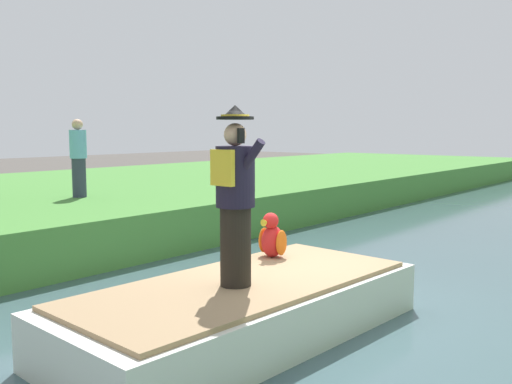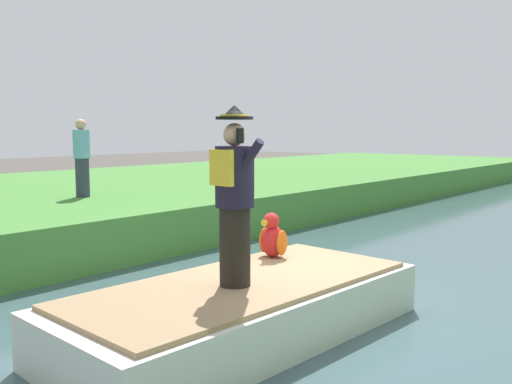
# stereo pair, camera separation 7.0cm
# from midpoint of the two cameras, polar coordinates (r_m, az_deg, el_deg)

# --- Properties ---
(ground_plane) EXTENTS (80.00, 80.00, 0.00)m
(ground_plane) POSITION_cam_midpoint_polar(r_m,az_deg,el_deg) (7.08, 4.48, -12.82)
(ground_plane) COLOR #4C4742
(canal_water) EXTENTS (6.88, 48.00, 0.10)m
(canal_water) POSITION_cam_midpoint_polar(r_m,az_deg,el_deg) (7.06, 4.48, -12.44)
(canal_water) COLOR #3D565B
(canal_water) RESTS_ON ground
(boat) EXTENTS (2.00, 4.28, 0.61)m
(boat) POSITION_cam_midpoint_polar(r_m,az_deg,el_deg) (6.22, -0.99, -11.64)
(boat) COLOR silver
(boat) RESTS_ON canal_water
(person_pirate) EXTENTS (0.61, 0.42, 1.85)m
(person_pirate) POSITION_cam_midpoint_polar(r_m,az_deg,el_deg) (5.78, -1.81, -0.47)
(person_pirate) COLOR black
(person_pirate) RESTS_ON boat
(parrot_plush) EXTENTS (0.36, 0.35, 0.57)m
(parrot_plush) POSITION_cam_midpoint_polar(r_m,az_deg,el_deg) (7.18, 1.97, -4.63)
(parrot_plush) COLOR red
(parrot_plush) RESTS_ON boat
(person_bystander) EXTENTS (0.34, 0.34, 1.60)m
(person_bystander) POSITION_cam_midpoint_polar(r_m,az_deg,el_deg) (12.22, -16.91, 3.32)
(person_bystander) COLOR #33384C
(person_bystander) RESTS_ON grass_bank_near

